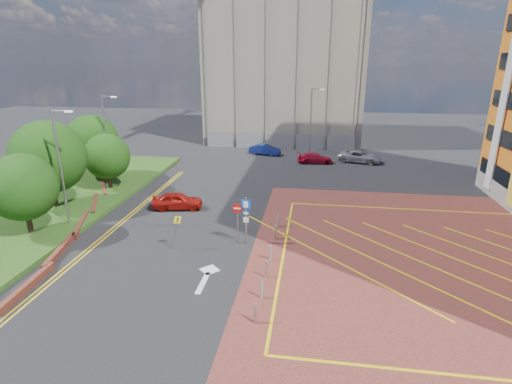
% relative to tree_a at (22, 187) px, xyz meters
% --- Properties ---
extents(ground, '(140.00, 140.00, 0.00)m').
position_rel_tree_a_xyz_m(ground, '(14.00, 0.00, -3.50)').
color(ground, black).
rests_on(ground, ground).
extents(forecourt, '(26.00, 26.00, 0.02)m').
position_rel_tree_a_xyz_m(forecourt, '(28.00, 0.00, -3.49)').
color(forecourt, maroon).
rests_on(forecourt, ground).
extents(grass_bed, '(14.00, 32.00, 0.30)m').
position_rel_tree_a_xyz_m(grass_bed, '(-4.00, 6.00, -3.35)').
color(grass_bed, '#254416').
rests_on(grass_bed, ground).
extents(retaining_wall, '(6.06, 20.33, 0.40)m').
position_rel_tree_a_xyz_m(retaining_wall, '(2.20, 2.00, -3.30)').
color(retaining_wall, brown).
rests_on(retaining_wall, ground).
extents(tree_a, '(4.40, 4.40, 5.41)m').
position_rel_tree_a_xyz_m(tree_a, '(0.00, 0.00, 0.00)').
color(tree_a, '#3D2B1C').
rests_on(tree_a, grass_bed).
extents(tree_b, '(5.60, 5.60, 6.74)m').
position_rel_tree_a_xyz_m(tree_b, '(-1.50, 5.00, 0.73)').
color(tree_b, '#3D2B1C').
rests_on(tree_b, grass_bed).
extents(tree_c, '(4.00, 4.00, 4.90)m').
position_rel_tree_a_xyz_m(tree_c, '(0.50, 10.00, -0.31)').
color(tree_c, '#3D2B1C').
rests_on(tree_c, grass_bed).
extents(tree_d, '(5.00, 5.00, 6.08)m').
position_rel_tree_a_xyz_m(tree_d, '(-2.50, 13.00, 0.37)').
color(tree_d, '#3D2B1C').
rests_on(tree_d, grass_bed).
extents(lamp_left_near, '(1.53, 0.16, 8.00)m').
position_rel_tree_a_xyz_m(lamp_left_near, '(1.58, 2.00, 1.16)').
color(lamp_left_near, '#9EA0A8').
rests_on(lamp_left_near, grass_bed).
extents(lamp_left_far, '(1.53, 0.16, 8.00)m').
position_rel_tree_a_xyz_m(lamp_left_far, '(-0.42, 12.00, 1.16)').
color(lamp_left_far, '#9EA0A8').
rests_on(lamp_left_far, grass_bed).
extents(lamp_back, '(1.53, 0.16, 8.00)m').
position_rel_tree_a_xyz_m(lamp_back, '(18.08, 28.00, 0.86)').
color(lamp_back, '#9EA0A8').
rests_on(lamp_back, ground).
extents(sign_cluster, '(1.17, 0.12, 3.20)m').
position_rel_tree_a_xyz_m(sign_cluster, '(14.30, 0.98, -1.55)').
color(sign_cluster, '#9EA0A8').
rests_on(sign_cluster, ground).
extents(warning_sign, '(0.77, 0.42, 2.25)m').
position_rel_tree_a_xyz_m(warning_sign, '(10.32, -0.36, -2.07)').
color(warning_sign, '#9EA0A8').
rests_on(warning_sign, ground).
extents(bollard_row, '(0.14, 11.14, 0.90)m').
position_rel_tree_a_xyz_m(bollard_row, '(16.30, -1.67, -3.03)').
color(bollard_row, '#9EA0A8').
rests_on(bollard_row, forecourt).
extents(construction_building, '(21.20, 19.20, 22.00)m').
position_rel_tree_a_xyz_m(construction_building, '(14.00, 40.00, 7.50)').
color(construction_building, '#A39885').
rests_on(construction_building, ground).
extents(construction_fence, '(21.60, 0.06, 2.00)m').
position_rel_tree_a_xyz_m(construction_fence, '(15.00, 30.00, -2.50)').
color(construction_fence, gray).
rests_on(construction_fence, ground).
extents(car_red_left, '(4.19, 2.33, 1.35)m').
position_rel_tree_a_xyz_m(car_red_left, '(8.01, 6.49, -2.83)').
color(car_red_left, '#A2140D').
rests_on(car_red_left, ground).
extents(car_blue_back, '(4.09, 2.28, 1.28)m').
position_rel_tree_a_xyz_m(car_blue_back, '(12.53, 26.25, -2.86)').
color(car_blue_back, navy).
rests_on(car_blue_back, ground).
extents(car_red_back, '(4.10, 1.96, 1.15)m').
position_rel_tree_a_xyz_m(car_red_back, '(18.71, 22.84, -2.93)').
color(car_red_back, '#AE0E29').
rests_on(car_red_back, ground).
extents(car_silver_back, '(5.22, 3.25, 1.35)m').
position_rel_tree_a_xyz_m(car_silver_back, '(23.79, 24.02, -2.83)').
color(car_silver_back, '#ABABB2').
rests_on(car_silver_back, ground).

